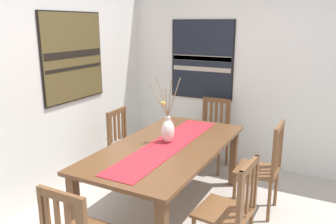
# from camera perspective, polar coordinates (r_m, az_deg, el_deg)

# --- Properties ---
(wall_back) EXTENTS (6.40, 0.12, 2.70)m
(wall_back) POSITION_cam_1_polar(r_m,az_deg,el_deg) (4.05, -19.36, 5.25)
(wall_back) COLOR silver
(wall_back) RESTS_ON ground_plane
(wall_side) EXTENTS (0.12, 6.40, 2.70)m
(wall_side) POSITION_cam_1_polar(r_m,az_deg,el_deg) (4.75, 14.39, 6.91)
(wall_side) COLOR silver
(wall_side) RESTS_ON ground_plane
(dining_table) EXTENTS (2.00, 1.03, 0.76)m
(dining_table) POSITION_cam_1_polar(r_m,az_deg,el_deg) (3.51, -0.13, -7.01)
(dining_table) COLOR brown
(dining_table) RESTS_ON ground_plane
(table_runner) EXTENTS (1.84, 0.36, 0.01)m
(table_runner) POSITION_cam_1_polar(r_m,az_deg,el_deg) (3.47, -0.13, -5.51)
(table_runner) COLOR #B7232D
(table_runner) RESTS_ON dining_table
(centerpiece_vase) EXTENTS (0.16, 0.35, 0.70)m
(centerpiece_vase) POSITION_cam_1_polar(r_m,az_deg,el_deg) (3.50, -0.06, -2.93)
(centerpiece_vase) COLOR silver
(centerpiece_vase) RESTS_ON dining_table
(chair_0) EXTENTS (0.42, 0.42, 0.96)m
(chair_0) POSITION_cam_1_polar(r_m,az_deg,el_deg) (4.72, 7.49, -3.34)
(chair_0) COLOR brown
(chair_0) RESTS_ON ground_plane
(chair_1) EXTENTS (0.42, 0.42, 0.99)m
(chair_1) POSITION_cam_1_polar(r_m,az_deg,el_deg) (3.72, 15.72, -8.83)
(chair_1) COLOR brown
(chair_1) RESTS_ON ground_plane
(chair_2) EXTENTS (0.45, 0.45, 0.93)m
(chair_2) POSITION_cam_1_polar(r_m,az_deg,el_deg) (2.91, 10.38, -15.98)
(chair_2) COLOR brown
(chair_2) RESTS_ON ground_plane
(chair_3) EXTENTS (0.43, 0.43, 0.90)m
(chair_3) POSITION_cam_1_polar(r_m,az_deg,el_deg) (4.37, -7.01, -5.12)
(chair_3) COLOR brown
(chair_3) RESTS_ON ground_plane
(painting_on_back_wall) EXTENTS (0.99, 0.05, 1.04)m
(painting_on_back_wall) POSITION_cam_1_polar(r_m,az_deg,el_deg) (4.21, -15.65, 8.90)
(painting_on_back_wall) COLOR black
(painting_on_side_wall) EXTENTS (0.05, 0.93, 1.12)m
(painting_on_side_wall) POSITION_cam_1_polar(r_m,az_deg,el_deg) (4.90, 5.73, 8.69)
(painting_on_side_wall) COLOR black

